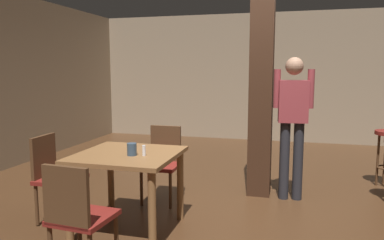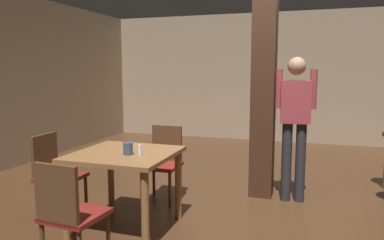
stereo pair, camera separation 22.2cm
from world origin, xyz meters
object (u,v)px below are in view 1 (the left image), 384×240
object	(u,v)px
salt_shaker	(144,151)
chair_west	(54,173)
chair_north	(163,160)
dining_table	(128,166)
chair_south	(77,214)
standing_person	(293,118)
napkin_cup	(132,149)

from	to	relation	value
salt_shaker	chair_west	bearing A→B (deg)	174.85
chair_north	salt_shaker	size ratio (longest dim) A/B	8.90
dining_table	chair_south	size ratio (longest dim) A/B	1.06
chair_north	chair_south	bearing A→B (deg)	-91.36
dining_table	salt_shaker	bearing A→B (deg)	-19.71
dining_table	standing_person	xyz separation A→B (m)	(1.52, 1.36, 0.36)
chair_west	salt_shaker	size ratio (longest dim) A/B	8.90
chair_south	napkin_cup	bearing A→B (deg)	83.74
chair_north	salt_shaker	bearing A→B (deg)	-80.38
dining_table	salt_shaker	size ratio (longest dim) A/B	9.44
dining_table	standing_person	distance (m)	2.07
chair_west	napkin_cup	distance (m)	0.99
chair_south	salt_shaker	bearing A→B (deg)	75.98
dining_table	chair_north	xyz separation A→B (m)	(0.04, 0.88, -0.14)
chair_south	chair_west	bearing A→B (deg)	132.86
chair_north	chair_south	distance (m)	1.77
chair_south	standing_person	xyz separation A→B (m)	(1.52, 2.24, 0.50)
chair_south	napkin_cup	xyz separation A→B (m)	(0.09, 0.80, 0.33)
chair_south	napkin_cup	distance (m)	0.87
chair_west	standing_person	size ratio (longest dim) A/B	0.52
chair_west	napkin_cup	xyz separation A→B (m)	(0.93, -0.11, 0.33)
chair_west	chair_north	bearing A→B (deg)	44.14
chair_south	chair_west	xyz separation A→B (m)	(-0.84, 0.91, 0.00)
dining_table	standing_person	bearing A→B (deg)	41.88
chair_north	chair_west	size ratio (longest dim) A/B	1.00
chair_west	standing_person	distance (m)	2.76
chair_north	napkin_cup	bearing A→B (deg)	-87.28
dining_table	standing_person	world-z (taller)	standing_person
chair_west	salt_shaker	xyz separation A→B (m)	(1.05, -0.09, 0.32)
dining_table	chair_west	size ratio (longest dim) A/B	1.06
chair_south	salt_shaker	xyz separation A→B (m)	(0.20, 0.81, 0.32)
chair_west	salt_shaker	distance (m)	1.10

